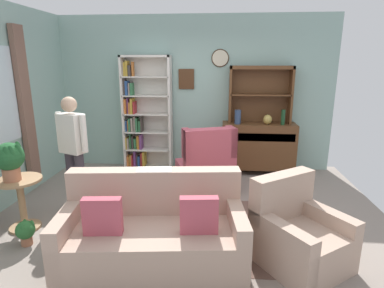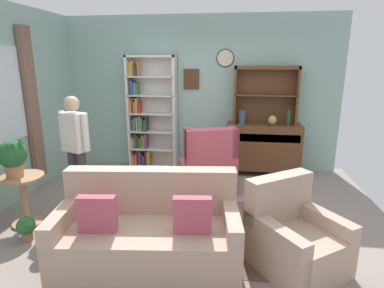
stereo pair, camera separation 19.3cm
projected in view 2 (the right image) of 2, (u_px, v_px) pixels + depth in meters
The scene contains 18 objects.
ground_plane at pixel (183, 217), 4.20m from camera, with size 5.40×4.60×0.02m, color gray.
wall_back at pixel (201, 94), 5.88m from camera, with size 5.00×0.09×2.80m.
area_rug at pixel (195, 229), 3.88m from camera, with size 2.40×1.73×0.01m, color brown.
bookshelf at pixel (149, 116), 5.93m from camera, with size 0.90×0.30×2.10m.
sideboard at pixel (263, 146), 5.70m from camera, with size 1.30×0.45×0.92m.
sideboard_hutch at pixel (266, 87), 5.54m from camera, with size 1.10×0.26×1.00m.
vase_tall at pixel (242, 117), 5.54m from camera, with size 0.11×0.11×0.25m, color #33476B.
vase_round at pixel (272, 120), 5.49m from camera, with size 0.15×0.15×0.17m, color tan.
bottle_wine at pixel (288, 118), 5.43m from camera, with size 0.07×0.07×0.27m, color #194223.
couch_floral at pixel (149, 232), 3.22m from camera, with size 1.88×1.04×0.90m.
armchair_floral at pixel (294, 240), 3.13m from camera, with size 1.06×1.07×0.88m.
wingback_chair at pixel (208, 168), 4.93m from camera, with size 1.00×1.01×1.05m.
plant_stand at pixel (24, 195), 3.92m from camera, with size 0.52×0.52×0.64m.
potted_plant_large at pixel (13, 156), 3.74m from camera, with size 0.33×0.33×0.46m.
potted_plant_small at pixel (26, 227), 3.61m from camera, with size 0.21×0.21×0.29m.
person_reading at pixel (75, 145), 4.28m from camera, with size 0.51×0.32×1.56m.
coffee_table at pixel (161, 197), 3.97m from camera, with size 0.80×0.50×0.42m.
book_stack at pixel (161, 186), 4.03m from camera, with size 0.19×0.16×0.07m.
Camera 2 is at (0.64, -3.76, 2.00)m, focal length 29.68 mm.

